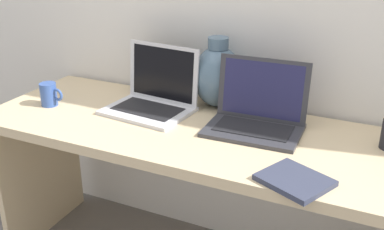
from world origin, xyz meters
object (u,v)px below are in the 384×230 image
Objects in this scene: laptop_left at (155,93)px; laptop_right at (258,111)px; notebook_stack at (295,180)px; green_vase at (218,76)px; coffee_mug at (49,94)px.

laptop_left reaches higher than laptop_right.
laptop_left is 0.77m from notebook_stack.
laptop_right is 1.22× the size of green_vase.
laptop_left is at bearing 179.49° from laptop_right.
coffee_mug is at bearing 170.36° from notebook_stack.
coffee_mug is at bearing -169.71° from laptop_right.
laptop_right is 0.89m from coffee_mug.
laptop_right is 3.29× the size of coffee_mug.
laptop_right is (0.45, -0.00, 0.00)m from laptop_left.
green_vase is at bearing 32.64° from laptop_left.
green_vase is (0.22, 0.14, 0.07)m from laptop_left.
green_vase is at bearing 147.04° from laptop_right.
notebook_stack is at bearing -56.29° from laptop_right.
notebook_stack is at bearing -27.25° from laptop_left.
laptop_left reaches higher than notebook_stack.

